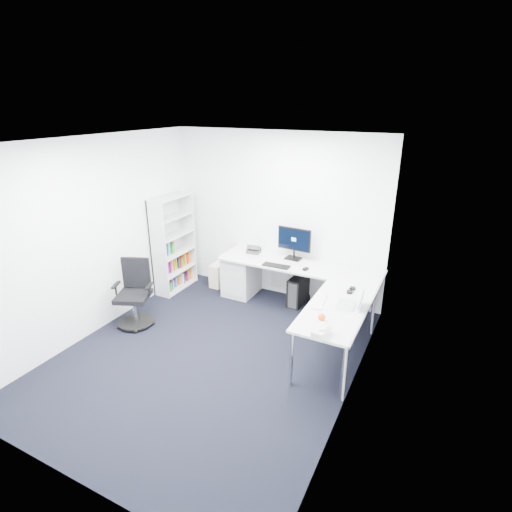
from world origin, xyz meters
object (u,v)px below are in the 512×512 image
at_px(bookshelf, 174,244).
at_px(monitor, 294,243).
at_px(laptop, 347,297).
at_px(task_chair, 133,295).
at_px(l_desk, 290,295).

height_order(bookshelf, monitor, bookshelf).
bearing_deg(laptop, task_chair, -175.16).
height_order(bookshelf, laptop, bookshelf).
bearing_deg(bookshelf, l_desk, -1.32).
relative_size(l_desk, monitor, 4.57).
distance_m(l_desk, monitor, 0.83).
distance_m(l_desk, task_chair, 2.31).
height_order(l_desk, task_chair, task_chair).
bearing_deg(monitor, laptop, -41.09).
bearing_deg(monitor, l_desk, -68.56).
distance_m(l_desk, bookshelf, 2.22).
bearing_deg(l_desk, bookshelf, 178.68).
height_order(monitor, laptop, monitor).
height_order(l_desk, bookshelf, bookshelf).
bearing_deg(laptop, monitor, 128.54).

